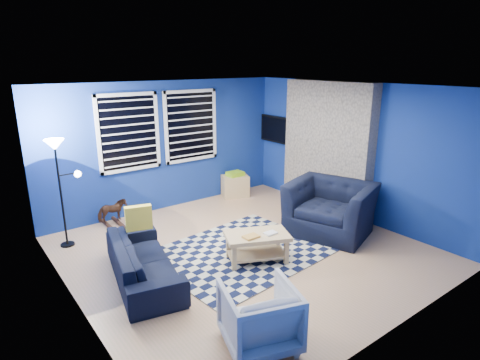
# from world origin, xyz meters

# --- Properties ---
(floor) EXTENTS (5.00, 5.00, 0.00)m
(floor) POSITION_xyz_m (0.00, 0.00, 0.00)
(floor) COLOR tan
(floor) RESTS_ON ground
(ceiling) EXTENTS (5.00, 5.00, 0.00)m
(ceiling) POSITION_xyz_m (0.00, 0.00, 2.50)
(ceiling) COLOR white
(ceiling) RESTS_ON wall_back
(wall_back) EXTENTS (5.00, 0.00, 5.00)m
(wall_back) POSITION_xyz_m (0.00, 2.50, 1.25)
(wall_back) COLOR navy
(wall_back) RESTS_ON floor
(wall_left) EXTENTS (0.00, 5.00, 5.00)m
(wall_left) POSITION_xyz_m (-2.50, 0.00, 1.25)
(wall_left) COLOR navy
(wall_left) RESTS_ON floor
(wall_right) EXTENTS (0.00, 5.00, 5.00)m
(wall_right) POSITION_xyz_m (2.50, 0.00, 1.25)
(wall_right) COLOR navy
(wall_right) RESTS_ON floor
(fireplace) EXTENTS (0.65, 2.00, 2.50)m
(fireplace) POSITION_xyz_m (2.36, 0.50, 1.20)
(fireplace) COLOR gray
(fireplace) RESTS_ON floor
(window_left) EXTENTS (1.17, 0.06, 1.42)m
(window_left) POSITION_xyz_m (-0.75, 2.46, 1.60)
(window_left) COLOR black
(window_left) RESTS_ON wall_back
(window_right) EXTENTS (1.17, 0.06, 1.42)m
(window_right) POSITION_xyz_m (0.55, 2.46, 1.60)
(window_right) COLOR black
(window_right) RESTS_ON wall_back
(tv) EXTENTS (0.07, 1.00, 0.58)m
(tv) POSITION_xyz_m (2.45, 2.00, 1.40)
(tv) COLOR black
(tv) RESTS_ON wall_right
(rug) EXTENTS (2.67, 2.22, 0.02)m
(rug) POSITION_xyz_m (-0.08, -0.01, 0.01)
(rug) COLOR black
(rug) RESTS_ON floor
(sofa) EXTENTS (1.98, 1.12, 0.55)m
(sofa) POSITION_xyz_m (-1.60, 0.16, 0.27)
(sofa) COLOR black
(sofa) RESTS_ON floor
(armchair_big) EXTENTS (1.67, 1.57, 0.88)m
(armchair_big) POSITION_xyz_m (1.60, -0.32, 0.44)
(armchair_big) COLOR black
(armchair_big) RESTS_ON floor
(armchair_bent) EXTENTS (0.92, 0.94, 0.68)m
(armchair_bent) POSITION_xyz_m (-1.20, -1.80, 0.34)
(armchair_bent) COLOR gray
(armchair_bent) RESTS_ON floor
(rocking_horse) EXTENTS (0.26, 0.51, 0.42)m
(rocking_horse) POSITION_xyz_m (-1.27, 2.20, 0.28)
(rocking_horse) COLOR #462B16
(rocking_horse) RESTS_ON floor
(coffee_table) EXTENTS (1.05, 0.86, 0.46)m
(coffee_table) POSITION_xyz_m (-0.06, -0.37, 0.32)
(coffee_table) COLOR tan
(coffee_table) RESTS_ON rug
(cabinet) EXTENTS (0.65, 0.55, 0.55)m
(cabinet) POSITION_xyz_m (1.45, 2.21, 0.25)
(cabinet) COLOR tan
(cabinet) RESTS_ON floor
(floor_lamp) EXTENTS (0.47, 0.29, 1.73)m
(floor_lamp) POSITION_xyz_m (-2.13, 1.88, 1.41)
(floor_lamp) COLOR black
(floor_lamp) RESTS_ON floor
(throw_pillow) EXTENTS (0.39, 0.21, 0.35)m
(throw_pillow) POSITION_xyz_m (-1.45, 0.58, 0.72)
(throw_pillow) COLOR yellow
(throw_pillow) RESTS_ON sofa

